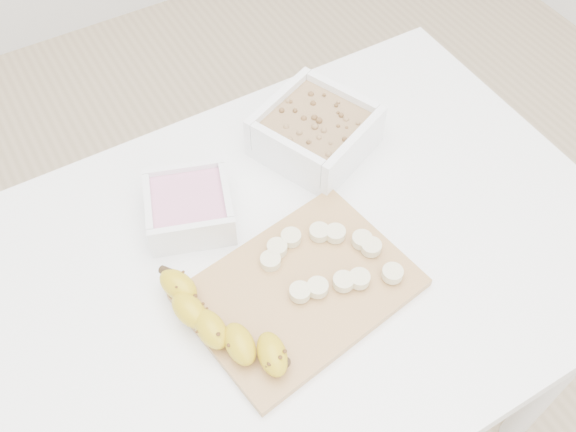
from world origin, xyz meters
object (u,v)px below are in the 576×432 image
bowl_granola (315,131)px  table (297,285)px  banana (223,325)px  bowl_yogurt (189,206)px  cutting_board (300,290)px

bowl_granola → table: bearing=-128.2°
table → banana: banana is taller
table → bowl_granola: bowl_granola is taller
table → banana: bearing=-156.9°
bowl_yogurt → bowl_granola: bowl_granola is taller
cutting_board → bowl_granola: bearing=54.3°
bowl_yogurt → banana: (-0.05, -0.21, 0.00)m
bowl_yogurt → cutting_board: bearing=-68.3°
table → bowl_granola: bearing=51.8°
bowl_yogurt → table: bearing=-51.6°
bowl_yogurt → cutting_board: 0.22m
bowl_granola → banana: 0.38m
bowl_yogurt → banana: bearing=-102.6°
table → bowl_granola: size_ratio=4.50×
table → banana: size_ratio=4.48×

